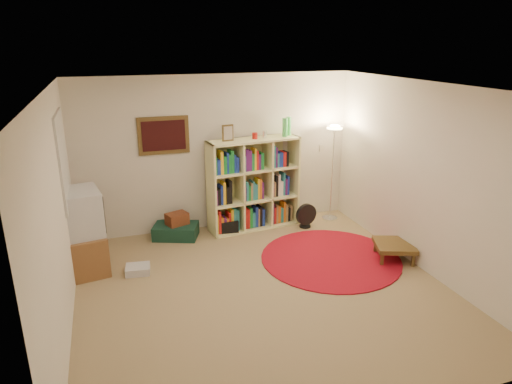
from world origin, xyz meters
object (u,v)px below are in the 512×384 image
(suitcase, at_px, (176,231))
(bookshelf, at_px, (252,186))
(floor_fan, at_px, (306,216))
(side_table, at_px, (394,246))
(floor_lamp, at_px, (334,142))
(tv_stand, at_px, (82,233))

(suitcase, bearing_deg, bookshelf, 22.69)
(floor_fan, height_order, side_table, floor_fan)
(floor_fan, xyz_separation_m, side_table, (0.71, -1.47, -0.00))
(floor_lamp, height_order, floor_fan, floor_lamp)
(bookshelf, distance_m, floor_fan, 1.03)
(floor_fan, bearing_deg, suitcase, 162.80)
(tv_stand, xyz_separation_m, side_table, (4.18, -1.06, -0.34))
(floor_fan, bearing_deg, side_table, -73.84)
(side_table, bearing_deg, tv_stand, 165.73)
(floor_lamp, bearing_deg, tv_stand, -171.24)
(suitcase, height_order, side_table, side_table)
(tv_stand, bearing_deg, side_table, -23.83)
(floor_lamp, relative_size, tv_stand, 1.47)
(bookshelf, xyz_separation_m, floor_lamp, (1.40, -0.09, 0.65))
(tv_stand, xyz_separation_m, suitcase, (1.34, 0.68, -0.44))
(bookshelf, bearing_deg, side_table, -55.47)
(tv_stand, bearing_deg, floor_fan, -2.94)
(floor_fan, relative_size, side_table, 0.60)
(bookshelf, height_order, floor_fan, bookshelf)
(suitcase, bearing_deg, tv_stand, -131.59)
(tv_stand, relative_size, suitcase, 1.44)
(side_table, bearing_deg, suitcase, 148.46)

